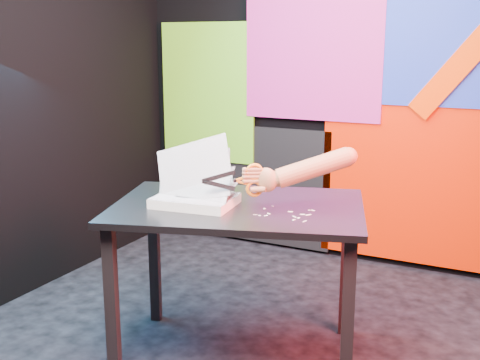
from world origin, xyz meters
The scene contains 7 objects.
room centered at (0.00, 0.00, 1.35)m, with size 3.01×3.01×2.71m.
backdrop centered at (0.06, 1.46, 0.96)m, with size 2.88×0.05×2.08m.
work_table centered at (-0.05, -0.04, 0.65)m, with size 1.29×1.05×0.75m.
printout_stack centered at (-0.21, -0.13, 0.78)m, with size 0.42×0.30×0.34m.
scissors centered at (0.04, -0.09, 0.88)m, with size 0.23×0.15×0.15m.
hand_forearm centered at (0.25, 0.04, 0.93)m, with size 0.43×0.29×0.19m.
paper_clippings centered at (0.23, -0.07, 0.75)m, with size 0.24×0.19×0.00m.
Camera 1 is at (1.14, -2.37, 1.47)m, focal length 45.00 mm.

